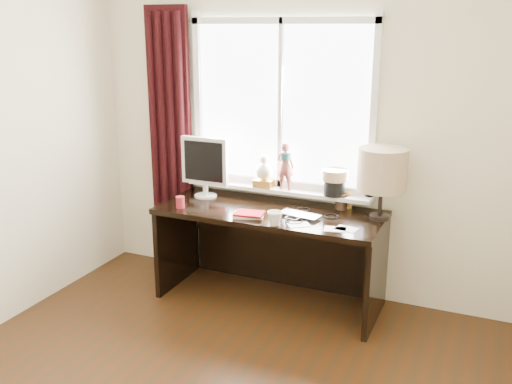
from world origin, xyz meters
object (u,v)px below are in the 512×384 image
at_px(laptop, 300,215).
at_px(mug, 275,218).
at_px(red_cup, 180,202).
at_px(table_lamp, 382,170).
at_px(monitor, 205,164).
at_px(desk, 274,236).

relative_size(laptop, mug, 2.89).
xyz_separation_m(red_cup, table_lamp, (1.45, 0.34, 0.32)).
bearing_deg(red_cup, monitor, 83.37).
height_order(mug, table_lamp, table_lamp).
bearing_deg(monitor, mug, -28.13).
height_order(mug, red_cup, mug).
distance_m(mug, table_lamp, 0.83).
bearing_deg(table_lamp, desk, -178.29).
bearing_deg(desk, mug, -68.36).
distance_m(laptop, monitor, 0.93).
xyz_separation_m(red_cup, monitor, (0.04, 0.33, 0.23)).
bearing_deg(table_lamp, mug, -146.80).
height_order(laptop, table_lamp, table_lamp).
bearing_deg(mug, red_cup, 174.37).
xyz_separation_m(red_cup, desk, (0.65, 0.32, -0.29)).
relative_size(laptop, table_lamp, 0.59).
height_order(laptop, mug, mug).
bearing_deg(table_lamp, laptop, -161.70).
distance_m(red_cup, table_lamp, 1.52).
bearing_deg(red_cup, table_lamp, 13.24).
relative_size(mug, desk, 0.06).
xyz_separation_m(laptop, table_lamp, (0.54, 0.18, 0.35)).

